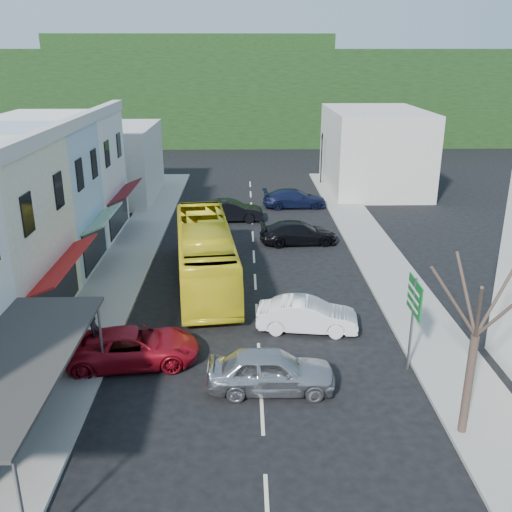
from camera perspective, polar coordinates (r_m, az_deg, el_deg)
The scene contains 17 objects.
ground at distance 23.62m, azimuth 0.31°, elevation -10.00°, with size 120.00×120.00×0.00m, color black.
sidewalk_left at distance 33.37m, azimuth -13.14°, elevation -1.20°, with size 3.00×52.00×0.15m, color gray.
sidewalk_right at distance 33.62m, azimuth 12.74°, elevation -1.00°, with size 3.00×52.00×0.15m, color gray.
distant_block_left at distance 49.62m, azimuth -14.71°, elevation 9.02°, with size 8.00×10.00×6.00m, color #B7B2A8.
distant_block_right at distance 52.45m, azimuth 11.73°, elevation 10.36°, with size 8.00×12.00×7.00m, color #B7B2A8.
hillside at distance 85.73m, azimuth -1.89°, elevation 16.45°, with size 80.00×26.00×14.00m.
bus at distance 30.32m, azimuth -5.12°, elevation 0.09°, with size 2.50×11.60×3.10m, color yellow.
car_silver at distance 21.20m, azimuth 1.51°, elevation -11.60°, with size 1.80×4.40×1.40m, color #A9AAAE.
car_white at distance 25.46m, azimuth 5.14°, elevation -5.99°, with size 1.80×4.40×1.40m, color white.
car_red at distance 23.34m, azimuth -12.17°, elevation -8.92°, with size 1.90×4.60×1.40m, color maroon.
car_black_near at distance 36.82m, azimuth 4.29°, elevation 2.30°, with size 1.84×4.50×1.40m, color black.
car_black_far at distance 41.72m, azimuth -2.56°, elevation 4.44°, with size 1.80×4.40×1.40m, color black.
car_navy_far at distance 45.56m, azimuth 3.87°, elevation 5.74°, with size 1.84×4.50×1.40m, color black.
pedestrian_left at distance 24.05m, azimuth -15.86°, elevation -7.55°, with size 0.60×0.40×1.70m, color black.
direction_sign at distance 22.67m, azimuth 15.32°, elevation -6.65°, with size 0.21×1.73×3.83m, color #0D5D1D, non-canonical shape.
street_tree at distance 18.71m, azimuth 21.08°, elevation -7.45°, with size 2.74×2.74×7.19m, color #34251E, non-canonical shape.
traffic_signal at distance 53.69m, azimuth 6.56°, elevation 9.63°, with size 0.53×0.97×4.74m, color black, non-canonical shape.
Camera 1 is at (-0.56, -20.49, 11.74)m, focal length 40.00 mm.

